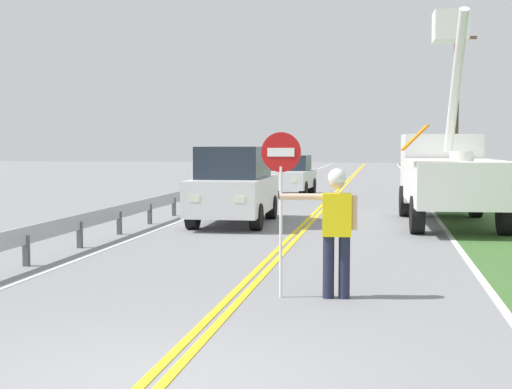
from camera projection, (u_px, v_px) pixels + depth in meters
The scene contains 11 objects.
centerline_yellow_left at pixel (323, 204), 25.98m from camera, with size 0.11×110.00×0.01m, color yellow.
centerline_yellow_right at pixel (328, 204), 25.95m from camera, with size 0.11×110.00×0.01m, color yellow.
edge_line_right at pixel (428, 205), 25.34m from camera, with size 0.12×110.00×0.01m, color silver.
edge_line_left at pixel (229, 203), 26.59m from camera, with size 0.12×110.00×0.01m, color silver.
flagger_worker at pixel (336, 224), 10.02m from camera, with size 1.08×0.28×1.83m.
stop_sign_paddle at pixel (281, 177), 10.03m from camera, with size 0.56×0.04×2.33m.
utility_bucket_truck at pixel (448, 171), 19.62m from camera, with size 2.67×6.89×5.76m.
oncoming_suv_nearest at pixel (234, 185), 19.50m from camera, with size 2.00×4.65×2.10m.
oncoming_sedan_second at pixel (289, 176), 30.26m from camera, with size 2.03×4.16×1.70m.
utility_pole_mid at pixel (456, 104), 34.13m from camera, with size 1.80×0.28×7.79m.
guardrail_left_shoulder at pixel (184, 196), 22.81m from camera, with size 0.10×32.00×0.71m.
Camera 1 is at (2.02, -5.92, 2.16)m, focal length 50.38 mm.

